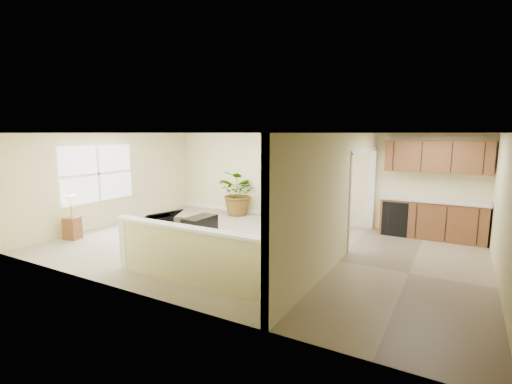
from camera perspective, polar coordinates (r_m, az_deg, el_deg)
The scene contains 20 objects.
floor at distance 8.28m, azimuth 0.05°, elevation -8.51°, with size 9.00×9.00×0.00m, color tan.
back_wall at distance 10.68m, azimuth 7.94°, elevation 2.26°, with size 9.00×0.04×2.50m, color beige.
front_wall at distance 5.61m, azimuth -15.13°, elevation -4.11°, with size 9.00×0.04×2.50m, color beige.
left_wall at distance 10.90m, azimuth -21.08°, elevation 1.87°, with size 0.04×6.00×2.50m, color beige.
right_wall at distance 7.03m, azimuth 34.07°, elevation -2.75°, with size 0.04×6.00×2.50m, color beige.
ceiling at distance 7.89m, azimuth 0.05°, elevation 9.07°, with size 9.00×6.00×0.04m, color white.
kitchen_vinyl at distance 7.36m, azimuth 22.46°, elevation -11.48°, with size 2.70×6.00×0.01m, color tan.
interior_partition at distance 7.54m, azimuth 13.04°, elevation -0.95°, with size 0.18×5.99×2.50m.
pony_half_wall at distance 6.26m, azimuth -9.81°, elevation -9.51°, with size 3.42×0.22×1.00m.
left_window at distance 10.55m, azimuth -23.18°, elevation 2.63°, with size 0.05×2.15×1.45m, color white.
wall_art_left at distance 10.99m, azimuth 3.31°, elevation 5.14°, with size 0.48×0.04×0.58m.
wall_mirror at distance 10.50m, azimuth 9.48°, elevation 5.12°, with size 0.55×0.04×0.55m.
kitchen_cabinets at distance 9.78m, azimuth 24.97°, elevation -1.39°, with size 2.36×0.65×2.33m.
piano at distance 9.98m, azimuth -15.01°, elevation -2.69°, with size 1.78×1.78×1.25m.
piano_bench at distance 8.84m, azimuth -8.61°, elevation -5.55°, with size 0.43×0.85×0.57m, color black.
loveseat at distance 10.09m, azimuth 7.76°, elevation -3.51°, with size 1.76×1.34×0.84m.
accent_table at distance 10.73m, azimuth 3.98°, elevation -2.14°, with size 0.45×0.45×0.65m.
palm_plant at distance 11.32m, azimuth -2.61°, elevation -0.22°, with size 1.51×1.40×1.38m.
small_plant at distance 9.86m, azimuth 11.61°, elevation -4.57°, with size 0.36×0.36×0.49m.
lamp_stand at distance 9.83m, azimuth -26.48°, elevation -3.97°, with size 0.37×0.37×1.05m.
Camera 1 is at (3.85, -6.88, 2.50)m, focal length 26.00 mm.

